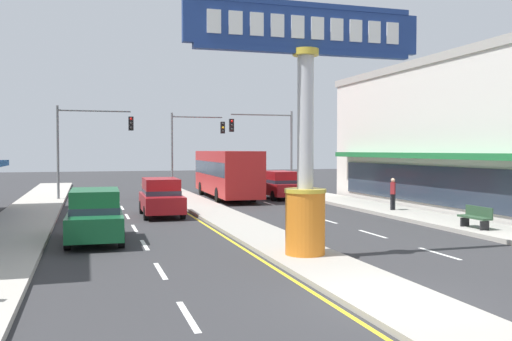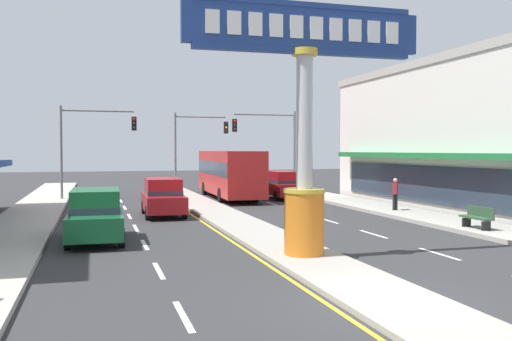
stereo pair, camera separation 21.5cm
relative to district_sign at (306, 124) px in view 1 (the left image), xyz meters
The scene contains 16 objects.
ground_plane 6.68m from the district_sign, 90.00° to the right, with size 160.00×160.00×0.00m, color #303033.
median_strip 13.39m from the district_sign, 90.00° to the left, with size 2.32×52.00×0.14m, color #A39E93.
sidewalk_left 14.71m from the district_sign, 130.48° to the left, with size 2.85×60.00×0.18m, color #ADA89E.
sidewalk_right 14.71m from the district_sign, 49.52° to the left, with size 2.85×60.00×0.18m, color #ADA89E.
lane_markings 12.13m from the district_sign, 90.00° to the left, with size 9.06×52.00×0.01m.
district_sign is the anchor object (origin of this frame).
storefront_right 17.99m from the district_sign, 33.92° to the left, with size 9.03×22.67×8.30m.
traffic_light_left_side 23.26m from the district_sign, 105.95° to the left, with size 4.86×0.46×6.20m.
traffic_light_right_side 23.94m from the district_sign, 74.51° to the left, with size 4.86×0.46×6.20m.
traffic_light_median_far 27.17m from the district_sign, 87.05° to the left, with size 4.20×0.46×6.20m.
suv_near_right_lane 8.59m from the district_sign, 139.87° to the left, with size 2.06×4.65×1.90m.
suv_far_right_lane 13.14m from the district_sign, 102.71° to the left, with size 2.04×4.64×1.90m.
suv_near_left_lane 21.19m from the district_sign, 73.05° to the left, with size 2.07×4.66×1.90m.
bus_mid_left_lane 21.89m from the district_sign, 82.59° to the left, with size 2.86×11.27×3.26m.
street_bench 9.80m from the district_sign, 19.70° to the left, with size 0.48×1.60×0.88m.
pedestrian_near_kerb 13.90m from the district_sign, 48.40° to the left, with size 0.42×0.45×1.68m.
Camera 1 is at (-6.36, -10.62, 3.33)m, focal length 39.33 mm.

